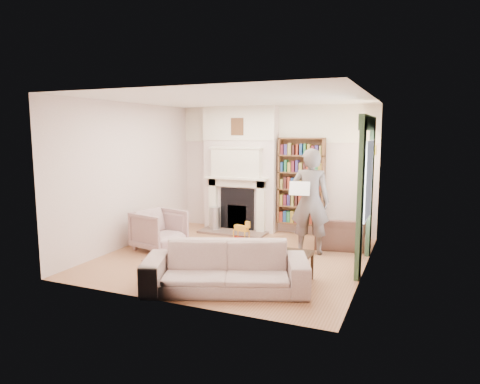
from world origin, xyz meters
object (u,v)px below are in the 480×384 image
at_px(armchair_left, 159,230).
at_px(rocking_horse, 241,230).
at_px(coffee_table, 288,266).
at_px(armchair_reading, 339,232).
at_px(bookcase, 301,181).
at_px(man_reading, 310,202).
at_px(sofa, 226,267).
at_px(paraffin_heater, 215,219).

relative_size(armchair_left, rocking_horse, 1.74).
bearing_deg(coffee_table, armchair_reading, 80.75).
distance_m(armchair_reading, rocking_horse, 1.99).
bearing_deg(rocking_horse, coffee_table, -36.63).
height_order(bookcase, man_reading, bookcase).
relative_size(armchair_left, sofa, 0.36).
distance_m(man_reading, rocking_horse, 1.74).
distance_m(coffee_table, paraffin_heater, 3.51).
distance_m(bookcase, man_reading, 1.49).
relative_size(paraffin_heater, rocking_horse, 1.14).
distance_m(armchair_left, man_reading, 2.91).
height_order(sofa, man_reading, man_reading).
xyz_separation_m(bookcase, paraffin_heater, (-1.88, -0.43, -0.90)).
bearing_deg(sofa, armchair_left, 123.88).
relative_size(bookcase, armchair_reading, 1.91).
distance_m(armchair_left, paraffin_heater, 1.81).
relative_size(armchair_reading, armchair_left, 1.16).
height_order(armchair_reading, paraffin_heater, armchair_reading).
distance_m(coffee_table, rocking_horse, 2.50).
relative_size(coffee_table, paraffin_heater, 1.27).
relative_size(man_reading, coffee_table, 2.78).
bearing_deg(rocking_horse, bookcase, 59.49).
relative_size(sofa, man_reading, 1.18).
height_order(sofa, coffee_table, sofa).
bearing_deg(sofa, paraffin_heater, 97.54).
height_order(armchair_reading, armchair_left, armchair_left).
bearing_deg(armchair_reading, paraffin_heater, -16.03).
bearing_deg(sofa, bookcase, 67.21).
distance_m(sofa, paraffin_heater, 3.69).
xyz_separation_m(armchair_left, coffee_table, (2.77, -0.72, -0.15)).
height_order(bookcase, paraffin_heater, bookcase).
bearing_deg(man_reading, bookcase, -77.05).
height_order(man_reading, coffee_table, man_reading).
height_order(coffee_table, paraffin_heater, paraffin_heater).
bearing_deg(rocking_horse, man_reading, 0.39).
bearing_deg(paraffin_heater, armchair_left, -99.75).
height_order(bookcase, sofa, bookcase).
xyz_separation_m(armchair_reading, man_reading, (-0.45, -0.60, 0.66)).
xyz_separation_m(man_reading, paraffin_heater, (-2.41, 0.94, -0.70)).
relative_size(bookcase, paraffin_heater, 3.36).
relative_size(armchair_left, coffee_table, 1.19).
xyz_separation_m(coffee_table, rocking_horse, (-1.58, 1.94, -0.01)).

